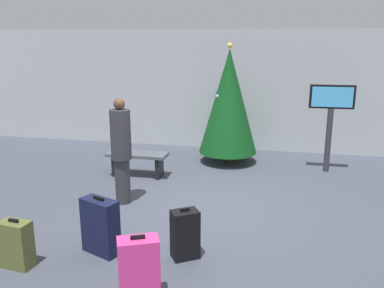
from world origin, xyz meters
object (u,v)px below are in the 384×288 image
(flight_info_kiosk, at_px, (331,112))
(suitcase_1, at_px, (16,244))
(suitcase_0, at_px, (100,226))
(holiday_tree, at_px, (229,102))
(traveller_0, at_px, (121,149))
(suitcase_3, at_px, (185,234))
(waiting_bench, at_px, (138,159))
(suitcase_2, at_px, (139,271))

(flight_info_kiosk, height_order, suitcase_1, flight_info_kiosk)
(flight_info_kiosk, distance_m, suitcase_1, 6.22)
(suitcase_0, bearing_deg, flight_info_kiosk, 51.89)
(suitcase_0, bearing_deg, holiday_tree, 75.66)
(flight_info_kiosk, relative_size, traveller_0, 1.01)
(suitcase_1, xyz_separation_m, suitcase_3, (1.94, 0.63, 0.02))
(traveller_0, distance_m, suitcase_3, 2.18)
(traveller_0, xyz_separation_m, suitcase_0, (0.33, -1.63, -0.58))
(suitcase_1, bearing_deg, suitcase_3, 17.90)
(traveller_0, bearing_deg, suitcase_1, -103.62)
(waiting_bench, bearing_deg, traveller_0, -80.83)
(suitcase_2, bearing_deg, suitcase_1, 168.27)
(traveller_0, xyz_separation_m, suitcase_3, (1.42, -1.52, -0.63))
(traveller_0, height_order, suitcase_1, traveller_0)
(holiday_tree, height_order, suitcase_3, holiday_tree)
(waiting_bench, xyz_separation_m, suitcase_0, (0.55, -2.99, 0.02))
(holiday_tree, relative_size, traveller_0, 1.47)
(suitcase_0, relative_size, suitcase_2, 1.00)
(flight_info_kiosk, height_order, waiting_bench, flight_info_kiosk)
(traveller_0, relative_size, suitcase_2, 2.32)
(waiting_bench, height_order, suitcase_3, suitcase_3)
(holiday_tree, relative_size, suitcase_1, 4.18)
(waiting_bench, bearing_deg, suitcase_2, -70.40)
(waiting_bench, relative_size, suitcase_0, 1.57)
(flight_info_kiosk, bearing_deg, waiting_bench, -163.77)
(traveller_0, distance_m, suitcase_0, 1.76)
(suitcase_0, distance_m, suitcase_1, 1.00)
(suitcase_3, bearing_deg, holiday_tree, 89.81)
(suitcase_2, height_order, suitcase_3, suitcase_2)
(holiday_tree, bearing_deg, suitcase_0, -104.34)
(waiting_bench, height_order, suitcase_2, suitcase_2)
(suitcase_0, height_order, suitcase_2, suitcase_0)
(suitcase_3, bearing_deg, traveller_0, 133.01)
(waiting_bench, relative_size, traveller_0, 0.68)
(suitcase_1, relative_size, suitcase_2, 0.81)
(traveller_0, height_order, suitcase_0, traveller_0)
(holiday_tree, height_order, traveller_0, holiday_tree)
(suitcase_2, bearing_deg, flight_info_kiosk, 64.32)
(suitcase_2, xyz_separation_m, suitcase_3, (0.27, 0.98, -0.05))
(waiting_bench, distance_m, suitcase_3, 3.32)
(flight_info_kiosk, bearing_deg, suitcase_2, -115.68)
(waiting_bench, relative_size, suitcase_2, 1.57)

